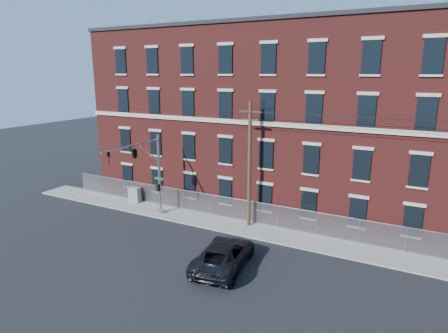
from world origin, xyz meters
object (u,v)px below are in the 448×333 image
utility_pole_near (249,163)px  pickup_truck (224,255)px  traffic_signal_mast (141,160)px  utility_cabinet (135,195)px

utility_pole_near → pickup_truck: (1.37, -6.86, -4.48)m
traffic_signal_mast → utility_cabinet: (-4.06, 3.60, -4.55)m
utility_pole_near → utility_cabinet: 12.87m
traffic_signal_mast → utility_pole_near: size_ratio=0.70×
traffic_signal_mast → pickup_truck: traffic_signal_mast is taller
utility_pole_near → pickup_truck: 8.31m
pickup_truck → utility_cabinet: (-13.43, 7.04, -0.01)m
traffic_signal_mast → utility_cabinet: 7.08m
utility_pole_near → traffic_signal_mast: bearing=-156.9°
utility_pole_near → pickup_truck: utility_pole_near is taller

